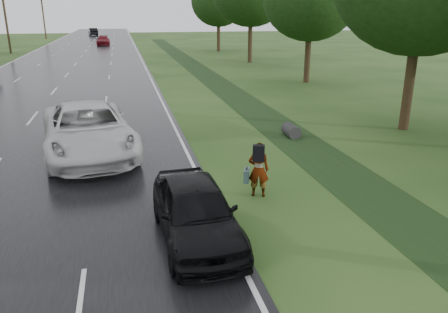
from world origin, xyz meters
TOP-DOWN VIEW (x-y plane):
  - road at (0.00, 45.00)m, footprint 14.00×180.00m
  - edge_stripe_east at (6.75, 45.00)m, footprint 0.12×180.00m
  - edge_stripe_west at (-6.75, 45.00)m, footprint 0.12×180.00m
  - center_line at (0.00, 45.00)m, footprint 0.12×180.00m
  - drainage_ditch at (11.50, 18.71)m, footprint 2.20×120.00m
  - utility_pole_far at (-9.20, 55.00)m, footprint 1.60×0.26m
  - utility_pole_distant at (-9.20, 85.00)m, footprint 1.60×0.26m
  - tree_east_f at (17.50, 52.00)m, footprint 7.20×7.20m
  - pedestrian at (8.18, 4.18)m, footprint 0.79×0.82m
  - white_pickup at (3.18, 9.27)m, footprint 4.03×7.07m
  - dark_sedan at (6.00, 2.00)m, footprint 1.88×4.34m
  - far_car_red at (2.01, 66.39)m, footprint 1.99×4.86m
  - far_car_dark at (-1.00, 95.75)m, footprint 2.38×5.07m

SIDE VIEW (x-z plane):
  - road at x=0.00m, z-range 0.00..0.04m
  - drainage_ditch at x=11.50m, z-range -0.24..0.32m
  - edge_stripe_east at x=6.75m, z-range 0.04..0.05m
  - edge_stripe_west at x=-6.75m, z-range 0.04..0.05m
  - center_line at x=0.00m, z-range 0.04..0.05m
  - far_car_red at x=2.01m, z-range 0.04..1.45m
  - dark_sedan at x=6.00m, z-range 0.04..1.50m
  - pedestrian at x=8.18m, z-range 0.03..1.66m
  - far_car_dark at x=-1.00m, z-range 0.04..1.65m
  - white_pickup at x=3.18m, z-range 0.04..1.90m
  - utility_pole_far at x=-9.20m, z-range 0.20..10.20m
  - utility_pole_distant at x=-9.20m, z-range 0.20..10.20m
  - tree_east_f at x=17.50m, z-range 1.56..11.18m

